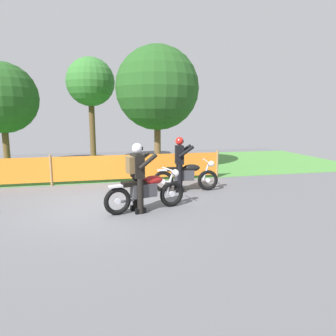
{
  "coord_description": "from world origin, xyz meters",
  "views": [
    {
      "loc": [
        0.03,
        -8.06,
        2.35
      ],
      "look_at": [
        1.94,
        0.14,
        0.9
      ],
      "focal_mm": 33.0,
      "sensor_mm": 36.0,
      "label": 1
    }
  ],
  "objects_px": {
    "rider_lead": "(137,174)",
    "rider_trailing": "(180,162)",
    "motorcycle_lead": "(146,191)",
    "motorcycle_trailing": "(186,176)"
  },
  "relations": [
    {
      "from": "motorcycle_lead",
      "to": "rider_trailing",
      "type": "distance_m",
      "value": 2.23
    },
    {
      "from": "motorcycle_lead",
      "to": "rider_trailing",
      "type": "height_order",
      "value": "rider_trailing"
    },
    {
      "from": "rider_lead",
      "to": "motorcycle_lead",
      "type": "bearing_deg",
      "value": 0.51
    },
    {
      "from": "motorcycle_lead",
      "to": "rider_lead",
      "type": "bearing_deg",
      "value": -179.49
    },
    {
      "from": "motorcycle_lead",
      "to": "rider_lead",
      "type": "xyz_separation_m",
      "value": [
        -0.22,
        -0.06,
        0.46
      ]
    },
    {
      "from": "motorcycle_lead",
      "to": "motorcycle_trailing",
      "type": "height_order",
      "value": "motorcycle_lead"
    },
    {
      "from": "rider_lead",
      "to": "rider_trailing",
      "type": "xyz_separation_m",
      "value": [
        1.56,
        1.79,
        -0.03
      ]
    },
    {
      "from": "motorcycle_trailing",
      "to": "rider_lead",
      "type": "relative_size",
      "value": 1.22
    },
    {
      "from": "motorcycle_lead",
      "to": "rider_lead",
      "type": "relative_size",
      "value": 1.24
    },
    {
      "from": "motorcycle_trailing",
      "to": "rider_trailing",
      "type": "height_order",
      "value": "rider_trailing"
    }
  ]
}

